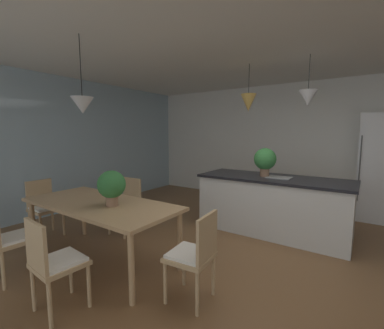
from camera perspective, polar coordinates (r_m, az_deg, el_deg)
name	(u,v)px	position (r m, az deg, el deg)	size (l,w,h in m)	color
ground_plane	(259,268)	(3.44, 14.58, -21.29)	(10.00, 8.40, 0.04)	brown
ceiling_slab	(267,24)	(3.25, 16.28, 27.71)	(10.00, 8.40, 0.12)	white
wall_back_kitchen	(313,144)	(6.21, 25.26, 4.05)	(10.00, 0.12, 2.70)	white
window_wall_left_glazing	(67,145)	(5.81, -26.07, 3.85)	(0.06, 8.40, 2.70)	#9EB7C6
dining_table	(100,208)	(3.40, -19.71, -8.98)	(2.05, 0.90, 0.75)	tan
chair_kitchen_end	(195,253)	(2.55, 0.57, -19.12)	(0.43, 0.43, 0.87)	tan
chair_far_left	(126,203)	(4.30, -14.34, -8.37)	(0.42, 0.42, 0.87)	tan
chair_near_right	(54,261)	(2.70, -28.31, -18.41)	(0.43, 0.43, 0.87)	tan
chair_near_left	(9,238)	(3.50, -35.50, -13.05)	(0.43, 0.43, 0.87)	tan
chair_window_end	(44,206)	(4.62, -29.94, -8.00)	(0.40, 0.40, 0.87)	tan
kitchen_island	(272,204)	(4.38, 17.36, -8.37)	(2.31, 0.89, 0.91)	silver
refrigerator	(379,168)	(5.77, 36.03, -0.56)	(0.65, 0.67, 1.95)	silver
pendant_over_table	(82,105)	(3.29, -23.12, 12.00)	(0.25, 0.25, 0.88)	black
pendant_over_island_main	(248,103)	(4.40, 12.40, 13.23)	(0.25, 0.25, 0.75)	black
pendant_over_island_aux	(308,98)	(4.15, 24.32, 13.32)	(0.25, 0.25, 0.71)	black
potted_plant_on_island	(265,160)	(4.29, 15.89, 1.01)	(0.35, 0.35, 0.46)	#8C664C
potted_plant_on_table	(112,185)	(3.13, -17.40, -4.45)	(0.32, 0.32, 0.42)	#8C664C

